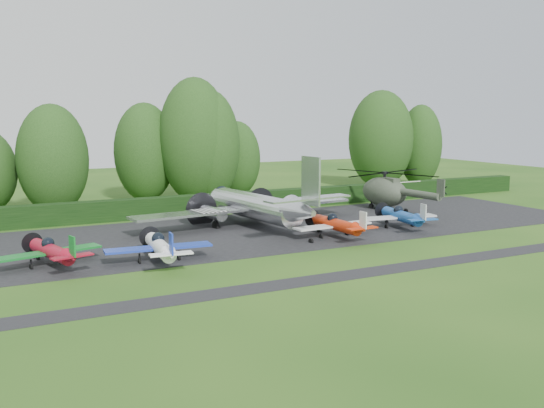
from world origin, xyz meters
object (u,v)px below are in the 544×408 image
transport_plane (255,206)px  light_plane_red (52,251)px  light_plane_blue (401,216)px  sign_board (408,187)px  light_plane_orange (336,224)px  light_plane_white (160,247)px  helicopter (385,189)px

transport_plane → light_plane_red: transport_plane is taller
light_plane_red → light_plane_blue: (29.77, 0.54, 0.02)m
light_plane_red → sign_board: size_ratio=2.01×
light_plane_orange → sign_board: bearing=40.8°
light_plane_orange → light_plane_blue: bearing=9.8°
light_plane_red → light_plane_white: 7.11m
helicopter → light_plane_blue: bearing=-115.7°
light_plane_orange → light_plane_blue: (7.49, 0.90, 0.00)m
light_plane_red → light_plane_orange: size_ratio=0.98×
transport_plane → light_plane_white: size_ratio=2.89×
light_plane_blue → helicopter: 11.13m
transport_plane → helicopter: 17.33m
light_plane_blue → light_plane_orange: bearing=178.2°
helicopter → sign_board: helicopter is taller
light_plane_red → light_plane_white: light_plane_white is taller
light_plane_blue → sign_board: light_plane_blue is taller
light_plane_orange → light_plane_white: bearing=-170.4°
light_plane_blue → transport_plane: bearing=142.7°
light_plane_orange → helicopter: helicopter is taller
transport_plane → light_plane_red: bearing=-152.4°
helicopter → light_plane_orange: bearing=-136.9°
light_plane_red → transport_plane: bearing=34.9°
light_plane_white → sign_board: bearing=21.3°
light_plane_orange → helicopter: bearing=42.0°
helicopter → sign_board: bearing=39.7°
light_plane_white → helicopter: bearing=18.4°
transport_plane → sign_board: 26.46m
light_plane_red → sign_board: (43.13, 15.82, 0.27)m
transport_plane → sign_board: (24.88, 8.99, -0.60)m
light_plane_red → sign_board: light_plane_red is taller
light_plane_white → light_plane_blue: 23.16m
transport_plane → light_plane_blue: bearing=-21.5°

